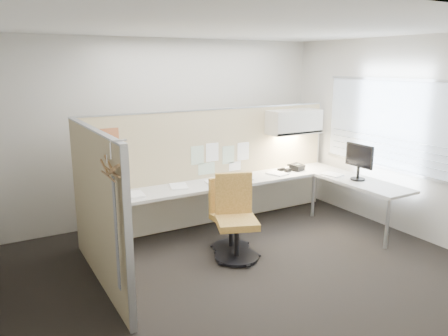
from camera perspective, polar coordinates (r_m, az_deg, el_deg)
floor at (r=5.41m, az=1.85°, el=-13.16°), size 5.50×4.50×0.01m
ceiling at (r=4.85m, az=2.11°, el=18.05°), size 5.50×4.50×0.01m
wall_back at (r=6.92m, az=-7.92°, el=4.89°), size 5.50×0.02×2.80m
wall_front at (r=3.32m, az=23.01°, el=-5.51°), size 5.50×0.02×2.80m
wall_right at (r=6.78m, az=22.18°, el=3.84°), size 0.02×4.50×2.80m
window_pane at (r=6.74m, az=22.16°, el=5.08°), size 0.01×2.80×1.30m
partition_back at (r=6.67m, az=-1.29°, el=0.10°), size 4.10×0.06×1.75m
partition_left at (r=4.97m, az=-16.19°, el=-5.17°), size 0.06×2.20×1.75m
desk at (r=6.54m, az=3.65°, el=-2.67°), size 4.00×2.07×0.73m
overhead_bin at (r=7.13m, az=9.13°, el=5.99°), size 0.90×0.36×0.38m
task_light_strip at (r=7.16m, az=9.07°, el=4.32°), size 0.60×0.06×0.02m
pinned_papers at (r=6.65m, az=-0.55°, el=1.45°), size 1.01×0.00×0.47m
poster at (r=5.95m, az=-14.83°, el=3.37°), size 0.28×0.00×0.35m
chair_left at (r=5.85m, az=0.57°, el=-6.32°), size 0.49×0.49×0.93m
chair_right at (r=5.54m, az=1.54°, el=-6.84°), size 0.64×0.65×1.06m
monitor at (r=6.73m, az=17.22°, el=1.05°), size 0.21×0.51×0.54m
phone at (r=7.17m, az=9.49°, el=0.09°), size 0.25×0.24×0.12m
stapler at (r=7.09m, az=7.47°, el=-0.21°), size 0.14×0.06×0.05m
tape_dispenser at (r=7.03m, az=8.32°, el=-0.31°), size 0.11×0.08×0.06m
coat_hook at (r=3.91m, az=-14.50°, el=-1.80°), size 0.18×0.46×1.37m
paper_stack_0 at (r=5.85m, az=-11.61°, el=-3.44°), size 0.26×0.32×0.03m
paper_stack_1 at (r=6.15m, az=-5.94°, el=-2.42°), size 0.30×0.35×0.02m
paper_stack_2 at (r=6.29m, az=-1.21°, el=-1.95°), size 0.26×0.32×0.03m
paper_stack_3 at (r=6.59m, az=2.43°, el=-1.31°), size 0.26×0.32×0.02m
paper_stack_4 at (r=6.89m, az=6.96°, el=-0.72°), size 0.30×0.35×0.02m
paper_stack_5 at (r=6.98m, az=13.89°, el=-0.84°), size 0.30×0.35×0.02m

